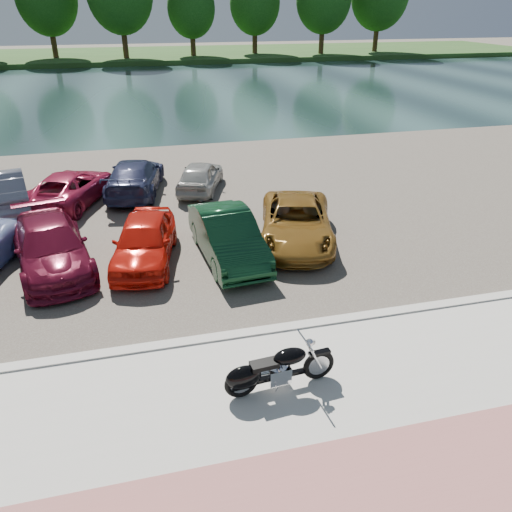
# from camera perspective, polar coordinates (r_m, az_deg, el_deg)

# --- Properties ---
(ground) EXTENTS (200.00, 200.00, 0.00)m
(ground) POSITION_cam_1_polar(r_m,az_deg,el_deg) (10.71, 8.47, -14.25)
(ground) COLOR #595447
(ground) RESTS_ON ground
(promenade) EXTENTS (60.00, 6.00, 0.10)m
(promenade) POSITION_cam_1_polar(r_m,az_deg,el_deg) (10.01, 10.69, -17.62)
(promenade) COLOR beige
(promenade) RESTS_ON ground
(pink_path) EXTENTS (60.00, 2.00, 0.01)m
(pink_path) POSITION_cam_1_polar(r_m,az_deg,el_deg) (9.09, 14.83, -23.60)
(pink_path) COLOR #A45E5C
(pink_path) RESTS_ON promenade
(kerb) EXTENTS (60.00, 0.30, 0.14)m
(kerb) POSITION_cam_1_polar(r_m,az_deg,el_deg) (12.13, 5.00, -8.03)
(kerb) COLOR beige
(kerb) RESTS_ON ground
(parking_lot) EXTENTS (60.00, 18.00, 0.04)m
(parking_lot) POSITION_cam_1_polar(r_m,az_deg,el_deg) (19.93, -3.25, 6.38)
(parking_lot) COLOR #453F38
(parking_lot) RESTS_ON ground
(river) EXTENTS (120.00, 40.00, 0.00)m
(river) POSITION_cam_1_polar(r_m,az_deg,el_deg) (47.99, -10.25, 18.13)
(river) COLOR #172B2A
(river) RESTS_ON ground
(far_bank) EXTENTS (120.00, 24.00, 0.60)m
(far_bank) POSITION_cam_1_polar(r_m,az_deg,el_deg) (79.71, -12.33, 21.54)
(far_bank) COLOR #1D4418
(far_bank) RESTS_ON ground
(motorcycle) EXTENTS (2.33, 0.75, 1.05)m
(motorcycle) POSITION_cam_1_polar(r_m,az_deg,el_deg) (10.04, 1.66, -12.99)
(motorcycle) COLOR black
(motorcycle) RESTS_ON promenade
(car_3) EXTENTS (2.99, 5.10, 1.39)m
(car_3) POSITION_cam_1_polar(r_m,az_deg,el_deg) (15.55, -22.38, 1.00)
(car_3) COLOR #5C0D22
(car_3) RESTS_ON parking_lot
(car_4) EXTENTS (2.37, 4.32, 1.39)m
(car_4) POSITION_cam_1_polar(r_m,az_deg,el_deg) (15.11, -12.65, 1.74)
(car_4) COLOR red
(car_4) RESTS_ON parking_lot
(car_5) EXTENTS (1.90, 4.51, 1.45)m
(car_5) POSITION_cam_1_polar(r_m,az_deg,el_deg) (14.99, -3.24, 2.29)
(car_5) COLOR #0E351C
(car_5) RESTS_ON parking_lot
(car_6) EXTENTS (3.52, 5.29, 1.35)m
(car_6) POSITION_cam_1_polar(r_m,az_deg,el_deg) (16.13, 4.64, 3.90)
(car_6) COLOR #8F6121
(car_6) RESTS_ON parking_lot
(car_9) EXTENTS (2.60, 4.83, 1.51)m
(car_9) POSITION_cam_1_polar(r_m,az_deg,el_deg) (20.98, -27.02, 6.76)
(car_9) COLOR slate
(car_9) RESTS_ON parking_lot
(car_10) EXTENTS (3.63, 5.00, 1.26)m
(car_10) POSITION_cam_1_polar(r_m,az_deg,el_deg) (20.64, -20.43, 7.36)
(car_10) COLOR #A11A3D
(car_10) RESTS_ON parking_lot
(car_11) EXTENTS (2.79, 5.03, 1.38)m
(car_11) POSITION_cam_1_polar(r_m,az_deg,el_deg) (21.03, -13.69, 8.81)
(car_11) COLOR #292E50
(car_11) RESTS_ON parking_lot
(car_12) EXTENTS (2.61, 3.91, 1.24)m
(car_12) POSITION_cam_1_polar(r_m,az_deg,el_deg) (20.90, -6.39, 9.09)
(car_12) COLOR #A2A29E
(car_12) RESTS_ON parking_lot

